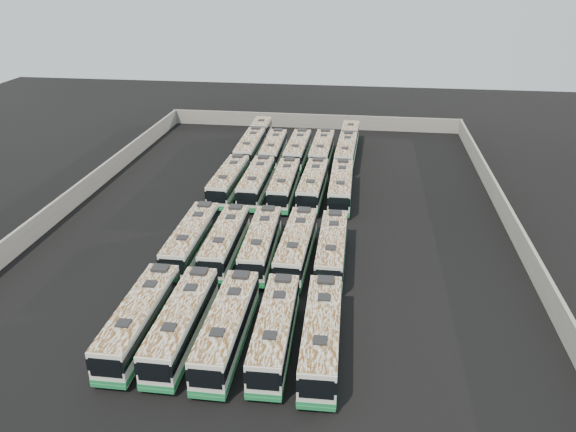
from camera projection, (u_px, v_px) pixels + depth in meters
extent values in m
plane|color=black|center=(279.00, 227.00, 55.45)|extent=(140.00, 140.00, 0.00)
cube|color=slate|center=(314.00, 121.00, 87.72)|extent=(45.20, 0.30, 2.20)
cube|color=slate|center=(515.00, 230.00, 52.24)|extent=(0.30, 73.20, 2.20)
cube|color=slate|center=(65.00, 204.00, 57.75)|extent=(0.30, 73.20, 2.20)
cube|color=silver|center=(140.00, 319.00, 38.44)|extent=(2.33, 10.92, 2.50)
cube|color=#1D7943|center=(141.00, 330.00, 38.82)|extent=(2.38, 10.97, 0.38)
cube|color=black|center=(139.00, 314.00, 38.27)|extent=(2.39, 10.98, 0.84)
cube|color=black|center=(105.00, 368.00, 33.38)|extent=(2.00, 0.07, 1.32)
cube|color=#1D7943|center=(108.00, 386.00, 33.95)|extent=(2.27, 0.11, 0.25)
cube|color=beige|center=(138.00, 303.00, 37.91)|extent=(2.28, 10.70, 0.06)
cube|color=black|center=(123.00, 323.00, 35.71)|extent=(0.87, 0.87, 0.13)
cube|color=black|center=(150.00, 284.00, 40.04)|extent=(0.87, 0.87, 0.13)
cube|color=black|center=(160.00, 268.00, 41.99)|extent=(1.19, 1.01, 0.24)
cylinder|color=black|center=(107.00, 364.00, 35.87)|extent=(0.26, 0.91, 0.91)
cylinder|color=black|center=(136.00, 367.00, 35.64)|extent=(0.26, 0.91, 0.91)
cylinder|color=black|center=(146.00, 304.00, 42.17)|extent=(0.26, 0.91, 0.91)
cylinder|color=black|center=(171.00, 306.00, 41.94)|extent=(0.26, 0.91, 0.91)
cube|color=silver|center=(182.00, 323.00, 38.07)|extent=(2.29, 10.84, 2.48)
cube|color=#1D7943|center=(183.00, 334.00, 38.45)|extent=(2.34, 10.89, 0.38)
cube|color=black|center=(181.00, 318.00, 37.90)|extent=(2.35, 10.90, 0.83)
cube|color=black|center=(154.00, 372.00, 33.04)|extent=(1.99, 0.07, 1.31)
cube|color=#1D7943|center=(156.00, 391.00, 33.62)|extent=(2.26, 0.11, 0.25)
cube|color=beige|center=(180.00, 307.00, 37.54)|extent=(2.25, 10.62, 0.06)
cube|color=black|center=(169.00, 327.00, 35.36)|extent=(0.86, 0.86, 0.13)
cube|color=black|center=(191.00, 287.00, 39.66)|extent=(0.86, 0.86, 0.13)
cube|color=black|center=(199.00, 271.00, 41.59)|extent=(1.18, 1.00, 0.23)
cylinder|color=black|center=(152.00, 368.00, 35.52)|extent=(0.26, 0.90, 0.90)
cylinder|color=black|center=(181.00, 371.00, 35.28)|extent=(0.26, 0.90, 0.90)
cylinder|color=black|center=(185.00, 307.00, 41.77)|extent=(0.26, 0.90, 0.90)
cylinder|color=black|center=(210.00, 309.00, 41.54)|extent=(0.26, 0.90, 0.90)
cube|color=silver|center=(227.00, 328.00, 37.56)|extent=(2.28, 10.89, 2.50)
cube|color=#1D7943|center=(228.00, 339.00, 37.93)|extent=(2.33, 10.94, 0.38)
cube|color=black|center=(227.00, 323.00, 37.39)|extent=(2.34, 10.95, 0.83)
cube|color=black|center=(205.00, 379.00, 32.51)|extent=(2.00, 0.06, 1.32)
cube|color=#1D7943|center=(206.00, 398.00, 33.08)|extent=(2.27, 0.10, 0.25)
cube|color=beige|center=(226.00, 312.00, 37.03)|extent=(2.24, 10.67, 0.06)
cube|color=black|center=(217.00, 332.00, 34.83)|extent=(0.86, 0.86, 0.13)
cube|color=black|center=(234.00, 291.00, 39.15)|extent=(0.86, 0.86, 0.13)
cube|color=black|center=(241.00, 275.00, 41.10)|extent=(1.18, 1.00, 0.24)
cylinder|color=black|center=(200.00, 374.00, 34.99)|extent=(0.26, 0.91, 0.91)
cylinder|color=black|center=(230.00, 377.00, 34.76)|extent=(0.26, 0.91, 0.91)
cylinder|color=black|center=(226.00, 311.00, 41.28)|extent=(0.26, 0.91, 0.91)
cylinder|color=black|center=(252.00, 313.00, 41.04)|extent=(0.26, 0.91, 0.91)
cube|color=silver|center=(275.00, 330.00, 37.35)|extent=(2.45, 10.64, 2.43)
cube|color=#1D7943|center=(275.00, 341.00, 37.72)|extent=(2.50, 10.69, 0.37)
cube|color=black|center=(275.00, 325.00, 37.19)|extent=(2.51, 10.70, 0.81)
cube|color=black|center=(263.00, 381.00, 32.43)|extent=(1.94, 0.10, 1.28)
cube|color=#1D7943|center=(263.00, 399.00, 32.99)|extent=(2.21, 0.15, 0.25)
cube|color=beige|center=(275.00, 315.00, 36.84)|extent=(2.40, 10.42, 0.06)
cube|color=black|center=(270.00, 335.00, 34.70)|extent=(0.86, 0.86, 0.12)
cube|color=black|center=(279.00, 295.00, 38.91)|extent=(0.86, 0.86, 0.12)
cube|color=black|center=(283.00, 278.00, 40.80)|extent=(1.17, 1.00, 0.23)
cylinder|color=black|center=(253.00, 376.00, 34.83)|extent=(0.27, 0.89, 0.88)
cylinder|color=black|center=(283.00, 379.00, 34.64)|extent=(0.27, 0.89, 0.88)
cylinder|color=black|center=(268.00, 314.00, 40.96)|extent=(0.27, 0.89, 0.88)
cylinder|color=black|center=(294.00, 316.00, 40.77)|extent=(0.27, 0.89, 0.88)
cube|color=silver|center=(322.00, 335.00, 36.81)|extent=(2.56, 11.03, 2.52)
cube|color=#1D7943|center=(321.00, 346.00, 37.19)|extent=(2.61, 11.08, 0.38)
cube|color=black|center=(322.00, 330.00, 36.64)|extent=(2.62, 11.09, 0.84)
cube|color=black|center=(316.00, 389.00, 31.70)|extent=(2.01, 0.11, 1.33)
cube|color=#1D7943|center=(316.00, 408.00, 32.28)|extent=(2.29, 0.16, 0.26)
cube|color=beige|center=(322.00, 319.00, 36.28)|extent=(2.51, 10.81, 0.06)
cube|color=black|center=(320.00, 340.00, 34.05)|extent=(0.89, 0.89, 0.13)
cube|color=black|center=(324.00, 297.00, 38.42)|extent=(0.89, 0.89, 0.13)
cube|color=black|center=(326.00, 280.00, 40.39)|extent=(1.21, 1.04, 0.24)
cylinder|color=black|center=(302.00, 384.00, 34.19)|extent=(0.28, 0.92, 0.91)
cylinder|color=black|center=(334.00, 386.00, 34.00)|extent=(0.28, 0.92, 0.91)
cylinder|color=black|center=(311.00, 317.00, 40.55)|extent=(0.28, 0.92, 0.91)
cylinder|color=black|center=(338.00, 319.00, 40.35)|extent=(0.28, 0.92, 0.91)
cube|color=silver|center=(192.00, 239.00, 49.49)|extent=(2.29, 10.87, 2.49)
cube|color=#1D7943|center=(192.00, 248.00, 49.87)|extent=(2.34, 10.92, 0.38)
cube|color=black|center=(191.00, 235.00, 49.32)|extent=(2.35, 10.93, 0.83)
cube|color=black|center=(171.00, 267.00, 44.45)|extent=(1.99, 0.06, 1.31)
cube|color=#1D7943|center=(173.00, 282.00, 45.03)|extent=(2.26, 0.11, 0.25)
cube|color=beige|center=(191.00, 226.00, 48.96)|extent=(2.24, 10.65, 0.06)
cube|color=black|center=(182.00, 238.00, 46.77)|extent=(0.86, 0.86, 0.13)
cube|color=black|center=(198.00, 214.00, 51.08)|extent=(0.86, 0.86, 0.13)
cube|color=black|center=(204.00, 204.00, 53.02)|extent=(1.18, 1.00, 0.24)
cylinder|color=black|center=(169.00, 269.00, 46.93)|extent=(0.26, 0.91, 0.91)
cylinder|color=black|center=(192.00, 271.00, 46.70)|extent=(0.26, 0.91, 0.91)
cylinder|color=black|center=(193.00, 233.00, 53.20)|extent=(0.26, 0.91, 0.91)
cylinder|color=black|center=(213.00, 234.00, 52.97)|extent=(0.26, 0.91, 0.91)
cube|color=silver|center=(225.00, 241.00, 49.18)|extent=(2.32, 10.64, 2.43)
cube|color=#1D7943|center=(226.00, 250.00, 49.55)|extent=(2.37, 10.69, 0.37)
cube|color=black|center=(225.00, 237.00, 49.01)|extent=(2.38, 10.70, 0.81)
cube|color=black|center=(210.00, 269.00, 44.25)|extent=(1.95, 0.08, 1.28)
cube|color=#1D7943|center=(211.00, 284.00, 44.81)|extent=(2.21, 0.12, 0.25)
cube|color=beige|center=(225.00, 229.00, 48.66)|extent=(2.27, 10.43, 0.06)
cube|color=black|center=(218.00, 240.00, 46.52)|extent=(0.85, 0.85, 0.12)
cube|color=black|center=(231.00, 217.00, 50.73)|extent=(0.85, 0.85, 0.12)
cube|color=black|center=(235.00, 207.00, 52.63)|extent=(1.16, 0.98, 0.23)
cylinder|color=black|center=(206.00, 271.00, 46.67)|extent=(0.26, 0.89, 0.88)
cylinder|color=black|center=(228.00, 272.00, 46.45)|extent=(0.26, 0.89, 0.88)
cylinder|color=black|center=(224.00, 235.00, 52.80)|extent=(0.26, 0.89, 0.88)
cylinder|color=black|center=(244.00, 236.00, 52.59)|extent=(0.26, 0.89, 0.88)
cube|color=silver|center=(261.00, 243.00, 48.83)|extent=(2.49, 10.71, 2.44)
cube|color=#1D7943|center=(261.00, 252.00, 49.20)|extent=(2.54, 10.77, 0.37)
cube|color=black|center=(261.00, 239.00, 48.66)|extent=(2.55, 10.78, 0.82)
cube|color=black|center=(250.00, 271.00, 43.87)|extent=(1.96, 0.11, 1.29)
cube|color=#1D7943|center=(251.00, 286.00, 44.43)|extent=(2.22, 0.16, 0.25)
cube|color=beige|center=(261.00, 231.00, 48.31)|extent=(2.44, 10.50, 0.06)
cube|color=black|center=(256.00, 242.00, 46.15)|extent=(0.87, 0.87, 0.12)
cube|color=black|center=(265.00, 218.00, 50.39)|extent=(0.87, 0.87, 0.12)
cube|color=black|center=(268.00, 208.00, 52.30)|extent=(1.18, 1.01, 0.23)
cylinder|color=black|center=(243.00, 273.00, 46.29)|extent=(0.27, 0.89, 0.89)
cylinder|color=black|center=(266.00, 275.00, 46.10)|extent=(0.27, 0.89, 0.89)
cylinder|color=black|center=(257.00, 237.00, 52.46)|extent=(0.27, 0.89, 0.89)
cylinder|color=black|center=(277.00, 238.00, 52.27)|extent=(0.27, 0.89, 0.89)
cube|color=silver|center=(297.00, 246.00, 48.24)|extent=(2.53, 11.00, 2.51)
cube|color=#1D7943|center=(296.00, 256.00, 48.62)|extent=(2.58, 11.05, 0.38)
cube|color=black|center=(297.00, 242.00, 48.07)|extent=(2.59, 11.06, 0.84)
cube|color=black|center=(286.00, 276.00, 43.18)|extent=(2.01, 0.11, 1.32)
cube|color=#1D7943|center=(286.00, 291.00, 43.76)|extent=(2.28, 0.15, 0.26)
cube|color=beige|center=(297.00, 233.00, 47.71)|extent=(2.48, 10.78, 0.06)
cube|color=black|center=(292.00, 245.00, 45.50)|extent=(0.89, 0.89, 0.13)
cube|color=black|center=(301.00, 220.00, 49.83)|extent=(0.89, 0.89, 0.13)
cube|color=black|center=(304.00, 210.00, 51.78)|extent=(1.21, 1.03, 0.24)
cylinder|color=black|center=(278.00, 277.00, 45.69)|extent=(0.28, 0.92, 0.91)
cylinder|color=black|center=(302.00, 279.00, 45.41)|extent=(0.28, 0.92, 0.91)
cylinder|color=black|center=(292.00, 239.00, 51.99)|extent=(0.28, 0.92, 0.91)
cylinder|color=black|center=(312.00, 240.00, 51.71)|extent=(0.28, 0.92, 0.91)
cube|color=silver|center=(332.00, 249.00, 47.95)|extent=(2.27, 10.58, 2.42)
cube|color=#1D7943|center=(332.00, 258.00, 48.32)|extent=(2.32, 10.63, 0.37)
cube|color=black|center=(332.00, 245.00, 47.79)|extent=(2.33, 10.64, 0.81)
cube|color=black|center=(328.00, 277.00, 43.05)|extent=(1.94, 0.07, 1.28)
cube|color=#1D7943|center=(327.00, 292.00, 43.61)|extent=(2.20, 0.11, 0.25)
cube|color=beige|center=(332.00, 236.00, 47.44)|extent=(2.22, 10.37, 0.06)
cube|color=black|center=(331.00, 248.00, 45.30)|extent=(0.84, 0.84, 0.12)
cube|color=black|center=(334.00, 223.00, 49.50)|extent=(0.84, 0.84, 0.12)
cube|color=black|center=(335.00, 213.00, 51.39)|extent=(1.15, 0.98, 0.23)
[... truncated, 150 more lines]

